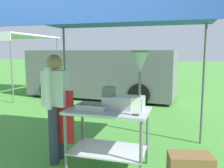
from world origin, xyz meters
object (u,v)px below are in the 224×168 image
(stall_canopy, at_px, (110,18))
(menu_sign, at_px, (136,108))
(donut_fryer, at_px, (127,89))
(vendor, at_px, (56,103))
(donut_tray, at_px, (93,107))
(neighbour_tent, at_px, (0,37))
(van_grey, at_px, (102,73))
(donut_cart, at_px, (108,125))

(stall_canopy, xyz_separation_m, menu_sign, (0.42, -0.31, -1.14))
(donut_fryer, distance_m, vendor, 1.09)
(donut_tray, distance_m, vendor, 0.61)
(neighbour_tent, bearing_deg, donut_fryer, -37.65)
(stall_canopy, relative_size, donut_fryer, 3.58)
(donut_fryer, bearing_deg, stall_canopy, 175.53)
(menu_sign, xyz_separation_m, neighbour_tent, (-6.22, 4.95, 1.25))
(stall_canopy, relative_size, neighbour_tent, 0.85)
(menu_sign, height_order, van_grey, van_grey)
(vendor, distance_m, neighbour_tent, 6.99)
(donut_fryer, height_order, menu_sign, donut_fryer)
(stall_canopy, height_order, donut_tray, stall_canopy)
(van_grey, bearing_deg, donut_cart, -70.88)
(vendor, xyz_separation_m, neighbour_tent, (-4.99, 4.73, 1.30))
(van_grey, bearing_deg, vendor, -79.28)
(donut_cart, height_order, menu_sign, menu_sign)
(menu_sign, height_order, vendor, vendor)
(van_grey, height_order, neighbour_tent, neighbour_tent)
(vendor, bearing_deg, donut_cart, -1.03)
(van_grey, bearing_deg, donut_tray, -73.01)
(donut_fryer, bearing_deg, vendor, -176.61)
(stall_canopy, bearing_deg, neighbour_tent, 141.28)
(donut_fryer, xyz_separation_m, menu_sign, (0.17, -0.29, -0.19))
(donut_cart, distance_m, menu_sign, 0.57)
(stall_canopy, bearing_deg, donut_cart, -90.00)
(donut_cart, xyz_separation_m, donut_fryer, (0.25, 0.08, 0.51))
(donut_tray, xyz_separation_m, donut_fryer, (0.45, 0.12, 0.26))
(menu_sign, bearing_deg, neighbour_tent, 141.47)
(donut_fryer, distance_m, neighbour_tent, 7.71)
(neighbour_tent, bearing_deg, menu_sign, -38.53)
(donut_cart, distance_m, donut_fryer, 0.57)
(donut_cart, height_order, donut_tray, donut_tray)
(van_grey, bearing_deg, stall_canopy, -70.54)
(donut_fryer, height_order, van_grey, van_grey)
(stall_canopy, xyz_separation_m, vendor, (-0.81, -0.08, -1.19))
(donut_tray, bearing_deg, donut_fryer, 14.66)
(stall_canopy, distance_m, menu_sign, 1.26)
(donut_tray, height_order, vendor, vendor)
(donut_cart, relative_size, menu_sign, 5.17)
(stall_canopy, relative_size, menu_sign, 13.24)
(stall_canopy, relative_size, donut_tray, 6.63)
(donut_fryer, xyz_separation_m, vendor, (-1.06, -0.06, -0.24))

